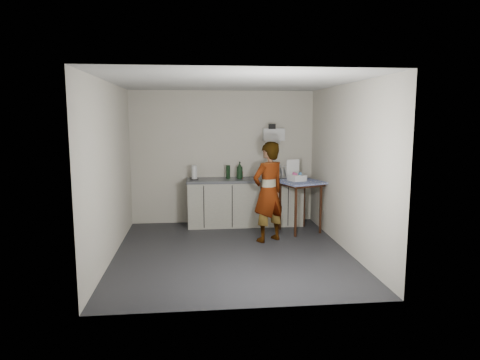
{
  "coord_description": "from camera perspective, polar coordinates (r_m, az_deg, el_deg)",
  "views": [
    {
      "loc": [
        -0.56,
        -6.41,
        2.09
      ],
      "look_at": [
        0.17,
        0.45,
        1.07
      ],
      "focal_mm": 32.0,
      "sensor_mm": 36.0,
      "label": 1
    }
  ],
  "objects": [
    {
      "name": "soda_can",
      "position": [
        8.27,
        0.15,
        0.66
      ],
      "size": [
        0.07,
        0.07,
        0.14
      ],
      "primitive_type": "cylinder",
      "color": "red",
      "rests_on": "kitchen_counter"
    },
    {
      "name": "soap_bottle",
      "position": [
        8.22,
        -0.04,
        1.3
      ],
      "size": [
        0.15,
        0.15,
        0.33
      ],
      "primitive_type": "imported",
      "rotation": [
        0.0,
        0.0,
        0.17
      ],
      "color": "black",
      "rests_on": "kitchen_counter"
    },
    {
      "name": "wall_right",
      "position": [
        6.88,
        13.92,
        1.55
      ],
      "size": [
        0.02,
        4.0,
        2.6
      ],
      "primitive_type": "cube",
      "color": "beige",
      "rests_on": "ground"
    },
    {
      "name": "wall_back",
      "position": [
        8.46,
        -2.29,
        3.03
      ],
      "size": [
        3.6,
        0.02,
        2.6
      ],
      "primitive_type": "cube",
      "color": "beige",
      "rests_on": "ground"
    },
    {
      "name": "wall_left",
      "position": [
        6.58,
        -16.84,
        1.14
      ],
      "size": [
        0.02,
        4.0,
        2.6
      ],
      "primitive_type": "cube",
      "color": "beige",
      "rests_on": "ground"
    },
    {
      "name": "bakery_box",
      "position": [
        7.87,
        7.52,
        0.53
      ],
      "size": [
        0.35,
        0.35,
        0.38
      ],
      "rotation": [
        0.0,
        0.0,
        0.34
      ],
      "color": "white",
      "rests_on": "side_table"
    },
    {
      "name": "ground",
      "position": [
        6.77,
        -1.08,
        -9.59
      ],
      "size": [
        4.0,
        4.0,
        0.0
      ],
      "primitive_type": "plane",
      "color": "#242529",
      "rests_on": "ground"
    },
    {
      "name": "standing_man",
      "position": [
        7.19,
        3.8,
        -1.6
      ],
      "size": [
        0.74,
        0.66,
        1.69
      ],
      "primitive_type": "imported",
      "rotation": [
        0.0,
        0.0,
        3.67
      ],
      "color": "#B2A593",
      "rests_on": "ground"
    },
    {
      "name": "kitchen_counter",
      "position": [
        8.34,
        0.63,
        -3.11
      ],
      "size": [
        2.24,
        0.62,
        0.91
      ],
      "color": "black",
      "rests_on": "ground"
    },
    {
      "name": "dark_bottle",
      "position": [
        8.26,
        -1.59,
        1.09
      ],
      "size": [
        0.08,
        0.08,
        0.26
      ],
      "primitive_type": "cylinder",
      "color": "black",
      "rests_on": "kitchen_counter"
    },
    {
      "name": "paper_towel",
      "position": [
        8.17,
        -6.1,
        0.96
      ],
      "size": [
        0.15,
        0.15,
        0.27
      ],
      "color": "black",
      "rests_on": "kitchen_counter"
    },
    {
      "name": "ceiling",
      "position": [
        6.46,
        -1.14,
        12.88
      ],
      "size": [
        3.6,
        4.0,
        0.01
      ],
      "primitive_type": "cube",
      "color": "silver",
      "rests_on": "wall_back"
    },
    {
      "name": "dish_rack",
      "position": [
        8.37,
        5.61,
        0.64
      ],
      "size": [
        0.36,
        0.27,
        0.25
      ],
      "color": "silver",
      "rests_on": "kitchen_counter"
    },
    {
      "name": "wall_shelf",
      "position": [
        8.49,
        4.51,
        6.05
      ],
      "size": [
        0.42,
        0.18,
        0.37
      ],
      "color": "white",
      "rests_on": "ground"
    },
    {
      "name": "side_table",
      "position": [
        7.86,
        8.06,
        -1.01
      ],
      "size": [
        0.92,
        0.92,
        0.94
      ],
      "rotation": [
        0.0,
        0.0,
        0.34
      ],
      "color": "#35170C",
      "rests_on": "ground"
    }
  ]
}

